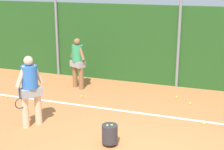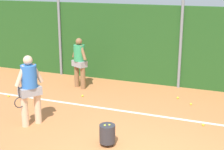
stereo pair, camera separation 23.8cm
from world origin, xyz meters
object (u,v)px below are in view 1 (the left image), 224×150
tennis_ball_0 (190,103)px  tennis_ball_1 (177,97)px  tennis_ball_3 (204,124)px  player_backcourt_far (78,60)px  ball_hopper (110,134)px  player_foreground_near (30,87)px  tennis_ball_9 (7,97)px  tennis_ball_8 (81,96)px

tennis_ball_0 → tennis_ball_1: same height
tennis_ball_1 → tennis_ball_3: (0.98, -1.77, 0.00)m
tennis_ball_1 → tennis_ball_3: size_ratio=1.00×
tennis_ball_1 → player_backcourt_far: bearing=-178.5°
ball_hopper → player_foreground_near: bearing=171.0°
player_backcourt_far → tennis_ball_0: 3.95m
tennis_ball_1 → player_foreground_near: bearing=-134.3°
player_foreground_near → tennis_ball_9: (-1.89, 1.51, -0.99)m
tennis_ball_1 → tennis_ball_3: same height
tennis_ball_0 → tennis_ball_9: same height
ball_hopper → tennis_ball_0: (1.40, 3.23, -0.26)m
ball_hopper → tennis_ball_0: bearing=66.5°
player_backcourt_far → ball_hopper: bearing=150.1°
player_foreground_near → tennis_ball_8: player_foreground_near is taller
player_backcourt_far → tennis_ball_8: size_ratio=26.19×
player_backcourt_far → tennis_ball_0: (3.82, -0.30, -0.94)m
player_foreground_near → ball_hopper: bearing=112.7°
tennis_ball_0 → tennis_ball_9: bearing=-166.1°
player_foreground_near → ball_hopper: (2.24, -0.35, -0.74)m
player_backcourt_far → tennis_ball_1: 3.49m
player_foreground_near → tennis_ball_8: size_ratio=27.79×
ball_hopper → tennis_ball_1: (0.94, 3.62, -0.26)m
tennis_ball_1 → tennis_ball_9: (-5.07, -1.76, 0.00)m
tennis_ball_3 → tennis_ball_8: (-3.86, 0.88, 0.00)m
tennis_ball_9 → player_foreground_near: bearing=-38.6°
player_foreground_near → tennis_ball_3: size_ratio=27.79×
tennis_ball_1 → tennis_ball_8: size_ratio=1.00×
tennis_ball_9 → tennis_ball_0: bearing=13.9°
player_foreground_near → tennis_ball_0: 4.75m
tennis_ball_0 → tennis_ball_3: size_ratio=1.00×
player_foreground_near → player_backcourt_far: size_ratio=1.06×
ball_hopper → tennis_ball_1: 3.75m
tennis_ball_3 → tennis_ball_0: bearing=110.5°
tennis_ball_3 → player_foreground_near: bearing=-160.3°
tennis_ball_3 → tennis_ball_9: bearing=179.8°
player_backcourt_far → tennis_ball_3: (4.34, -1.69, -0.94)m
player_foreground_near → tennis_ball_1: player_foreground_near is taller
tennis_ball_1 → tennis_ball_0: bearing=-39.9°
player_backcourt_far → ball_hopper: (2.42, -3.53, -0.68)m
ball_hopper → tennis_ball_0: 3.53m
tennis_ball_3 → player_backcourt_far: bearing=158.8°
tennis_ball_0 → tennis_ball_1: 0.61m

